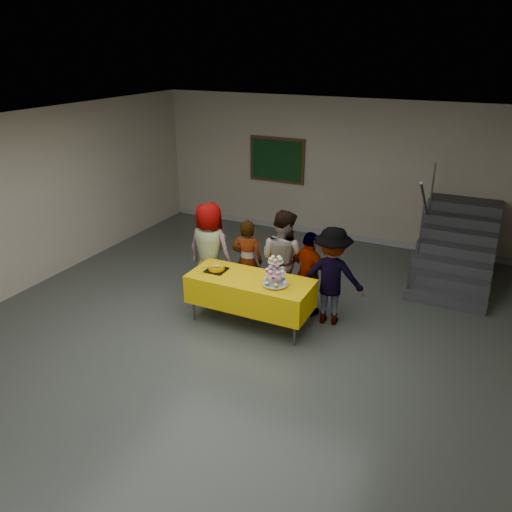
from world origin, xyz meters
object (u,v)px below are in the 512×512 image
(schoolchild_b, at_px, (247,261))
(schoolchild_e, at_px, (331,276))
(bake_table, at_px, (250,291))
(cupcake_stand, at_px, (275,273))
(schoolchild_c, at_px, (283,260))
(staircase, at_px, (456,249))
(noticeboard, at_px, (277,160))
(schoolchild_d, at_px, (309,274))
(bear_cake, at_px, (216,267))
(schoolchild_a, at_px, (210,251))

(schoolchild_b, xyz_separation_m, schoolchild_e, (1.46, -0.08, 0.06))
(bake_table, bearing_deg, cupcake_stand, -7.62)
(schoolchild_c, bearing_deg, schoolchild_b, 21.86)
(staircase, distance_m, noticeboard, 4.24)
(schoolchild_b, distance_m, schoolchild_d, 1.08)
(schoolchild_c, height_order, noticeboard, noticeboard)
(schoolchild_b, bearing_deg, schoolchild_d, 168.96)
(staircase, bearing_deg, schoolchild_c, -132.82)
(bake_table, xyz_separation_m, noticeboard, (-1.38, 4.15, 1.04))
(bake_table, relative_size, schoolchild_c, 1.14)
(bear_cake, bearing_deg, schoolchild_e, 19.06)
(schoolchild_d, bearing_deg, schoolchild_e, -169.92)
(cupcake_stand, distance_m, bear_cake, 1.03)
(schoolchild_b, relative_size, schoolchild_e, 0.92)
(staircase, bearing_deg, schoolchild_b, -138.67)
(bear_cake, distance_m, schoolchild_b, 0.69)
(schoolchild_a, bearing_deg, bake_table, 154.41)
(bake_table, relative_size, bear_cake, 5.25)
(bear_cake, distance_m, schoolchild_c, 1.08)
(schoolchild_c, height_order, schoolchild_d, schoolchild_c)
(staircase, height_order, noticeboard, noticeboard)
(cupcake_stand, xyz_separation_m, staircase, (2.20, 3.37, -0.47))
(schoolchild_a, bearing_deg, schoolchild_b, -166.62)
(schoolchild_a, height_order, schoolchild_b, schoolchild_a)
(bear_cake, xyz_separation_m, schoolchild_e, (1.66, 0.57, -0.06))
(schoolchild_e, relative_size, noticeboard, 1.19)
(bake_table, distance_m, noticeboard, 4.49)
(bear_cake, height_order, noticeboard, noticeboard)
(staircase, bearing_deg, bake_table, -128.42)
(schoolchild_c, relative_size, staircase, 0.69)
(cupcake_stand, distance_m, staircase, 4.05)
(schoolchild_a, height_order, schoolchild_c, schoolchild_c)
(bear_cake, height_order, schoolchild_e, schoolchild_e)
(noticeboard, bearing_deg, schoolchild_b, -74.02)
(bake_table, distance_m, schoolchild_c, 0.80)
(schoolchild_c, distance_m, schoolchild_e, 0.86)
(bear_cake, bearing_deg, schoolchild_c, 41.08)
(bear_cake, relative_size, schoolchild_b, 0.25)
(schoolchild_d, height_order, staircase, staircase)
(schoolchild_d, xyz_separation_m, noticeboard, (-2.07, 3.49, 0.91))
(schoolchild_a, bearing_deg, schoolchild_e, -176.25)
(schoolchild_d, bearing_deg, bear_cake, 47.37)
(cupcake_stand, xyz_separation_m, schoolchild_a, (-1.45, 0.60, -0.13))
(cupcake_stand, bearing_deg, schoolchild_c, 104.84)
(schoolchild_e, bearing_deg, staircase, -129.63)
(cupcake_stand, height_order, noticeboard, noticeboard)
(schoolchild_e, height_order, staircase, staircase)
(bake_table, distance_m, cupcake_stand, 0.59)
(schoolchild_d, relative_size, noticeboard, 1.06)
(schoolchild_b, bearing_deg, noticeboard, -84.58)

